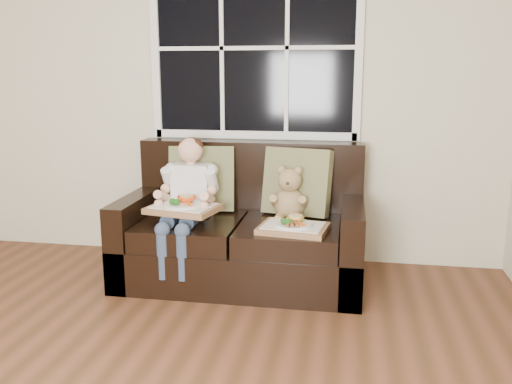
% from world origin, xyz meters
% --- Properties ---
extents(room_walls, '(4.52, 5.02, 2.71)m').
position_xyz_m(room_walls, '(0.00, 0.00, 1.59)').
color(room_walls, beige).
rests_on(room_walls, ground).
extents(window_back, '(1.62, 0.04, 1.37)m').
position_xyz_m(window_back, '(0.33, 2.48, 1.65)').
color(window_back, black).
rests_on(window_back, room_walls).
extents(loveseat, '(1.70, 0.92, 0.96)m').
position_xyz_m(loveseat, '(0.33, 2.02, 0.31)').
color(loveseat, black).
rests_on(loveseat, ground).
extents(pillow_left, '(0.51, 0.29, 0.50)m').
position_xyz_m(pillow_left, '(-0.02, 2.17, 0.69)').
color(pillow_left, olive).
rests_on(pillow_left, loveseat).
extents(pillow_right, '(0.52, 0.32, 0.50)m').
position_xyz_m(pillow_right, '(0.70, 2.17, 0.69)').
color(pillow_right, olive).
rests_on(pillow_right, loveseat).
extents(child, '(0.39, 0.60, 0.88)m').
position_xyz_m(child, '(-0.05, 1.90, 0.65)').
color(child, silver).
rests_on(child, loveseat).
extents(teddy_bear, '(0.23, 0.29, 0.39)m').
position_xyz_m(teddy_bear, '(0.66, 2.04, 0.61)').
color(teddy_bear, '#9C7852').
rests_on(teddy_bear, loveseat).
extents(tray_left, '(0.51, 0.43, 0.10)m').
position_xyz_m(tray_left, '(-0.03, 1.75, 0.58)').
color(tray_left, '#916141').
rests_on(tray_left, child).
extents(tray_right, '(0.48, 0.39, 0.10)m').
position_xyz_m(tray_right, '(0.72, 1.73, 0.48)').
color(tray_right, '#916141').
rests_on(tray_right, loveseat).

